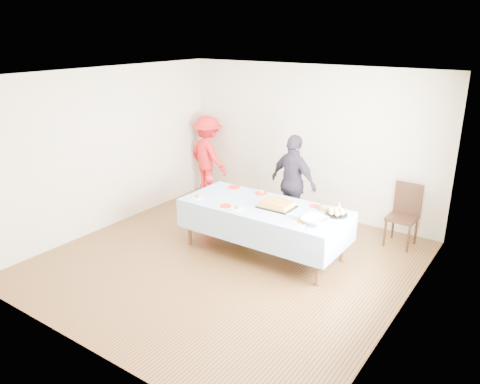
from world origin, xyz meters
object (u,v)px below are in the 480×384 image
object	(u,v)px
party_table	(264,209)
adult_left	(208,156)
birthday_cake	(277,205)
dining_chair	(405,211)

from	to	relation	value
party_table	adult_left	distance (m)	2.91
party_table	adult_left	xyz separation A→B (m)	(-2.39, 1.67, 0.09)
birthday_cake	adult_left	distance (m)	3.06
adult_left	dining_chair	bearing A→B (deg)	-165.83
birthday_cake	adult_left	size ratio (longest dim) A/B	0.31
party_table	dining_chair	distance (m)	2.27
birthday_cake	adult_left	bearing A→B (deg)	147.82
party_table	adult_left	bearing A→B (deg)	145.11
party_table	dining_chair	xyz separation A→B (m)	(1.65, 1.56, -0.17)
party_table	birthday_cake	world-z (taller)	birthday_cake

